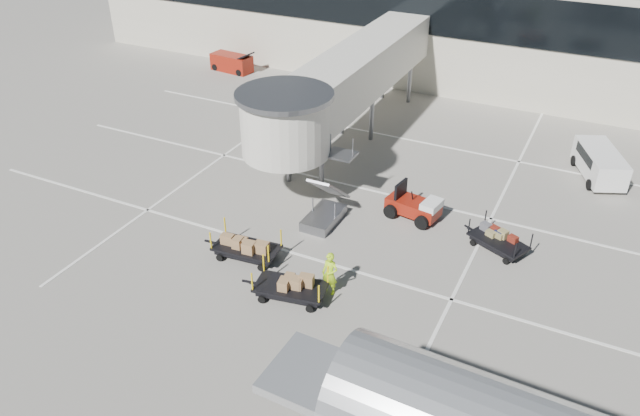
# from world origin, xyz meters

# --- Properties ---
(ground) EXTENTS (140.00, 140.00, 0.00)m
(ground) POSITION_xyz_m (0.00, 0.00, 0.00)
(ground) COLOR #9E998D
(ground) RESTS_ON ground
(lane_markings) EXTENTS (40.00, 30.00, 0.02)m
(lane_markings) POSITION_xyz_m (-0.67, 9.33, 0.01)
(lane_markings) COLOR white
(lane_markings) RESTS_ON ground
(terminal) EXTENTS (64.00, 12.11, 15.20)m
(terminal) POSITION_xyz_m (-0.35, 29.94, 4.11)
(terminal) COLOR beige
(terminal) RESTS_ON ground
(jet_bridge) EXTENTS (5.70, 20.40, 6.03)m
(jet_bridge) POSITION_xyz_m (-3.97, 12.26, 4.28)
(jet_bridge) COLOR silver
(jet_bridge) RESTS_ON ground
(baggage_tug) EXTENTS (2.85, 2.08, 1.75)m
(baggage_tug) POSITION_xyz_m (2.47, 7.43, 0.64)
(baggage_tug) COLOR maroon
(baggage_tug) RESTS_ON ground
(suitcase_cart) EXTENTS (3.29, 2.33, 1.29)m
(suitcase_cart) POSITION_xyz_m (6.87, 6.45, 0.44)
(suitcase_cart) COLOR black
(suitcase_cart) RESTS_ON ground
(box_cart_near) EXTENTS (3.72, 1.97, 1.43)m
(box_cart_near) POSITION_xyz_m (-0.06, -0.84, 0.54)
(box_cart_near) COLOR black
(box_cart_near) RESTS_ON ground
(box_cart_far) EXTENTS (3.72, 1.75, 1.44)m
(box_cart_far) POSITION_xyz_m (-3.19, 0.80, 0.53)
(box_cart_far) COLOR black
(box_cart_far) RESTS_ON ground
(ground_worker) EXTENTS (0.75, 0.53, 1.96)m
(ground_worker) POSITION_xyz_m (1.24, 0.20, 0.98)
(ground_worker) COLOR #A6DA17
(ground_worker) RESTS_ON ground
(minivan) EXTENTS (3.30, 4.62, 1.63)m
(minivan) POSITION_xyz_m (10.22, 16.07, 0.98)
(minivan) COLOR white
(minivan) RESTS_ON ground
(belt_loader) EXTENTS (3.73, 1.78, 1.74)m
(belt_loader) POSITION_xyz_m (-17.93, 22.02, 0.66)
(belt_loader) COLOR maroon
(belt_loader) RESTS_ON ground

